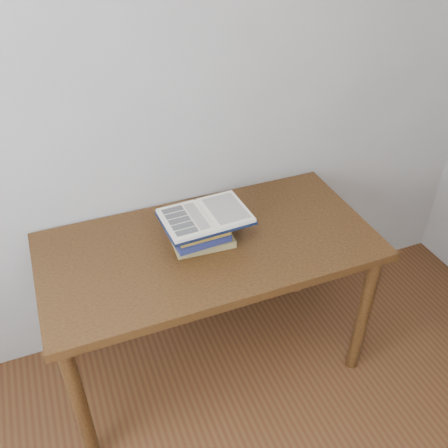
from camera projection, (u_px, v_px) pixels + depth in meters
name	position (u px, v px, depth m)	size (l,w,h in m)	color
desk	(209.00, 261.00, 2.16)	(1.42, 0.71, 0.76)	#4F3613
book_stack	(200.00, 234.00, 2.06)	(0.28, 0.22, 0.12)	olive
open_book	(206.00, 216.00, 2.04)	(0.37, 0.26, 0.03)	black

